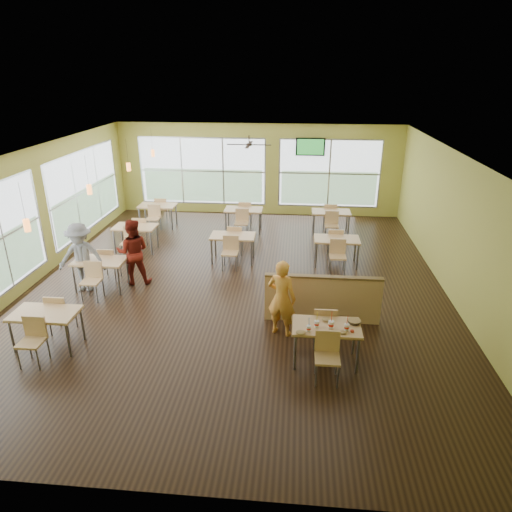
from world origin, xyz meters
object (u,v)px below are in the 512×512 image
main_table (326,331)px  man_plaid (282,298)px  food_basket (354,321)px  half_wall_divider (322,299)px

main_table → man_plaid: bearing=133.0°
food_basket → main_table: bearing=-164.0°
man_plaid → food_basket: (1.32, -0.74, -0.01)m
man_plaid → food_basket: bearing=170.1°
man_plaid → main_table: bearing=152.6°
half_wall_divider → man_plaid: size_ratio=1.51×
main_table → half_wall_divider: half_wall_divider is taller
half_wall_divider → food_basket: bearing=-69.4°
half_wall_divider → food_basket: half_wall_divider is taller
half_wall_divider → man_plaid: bearing=-145.7°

